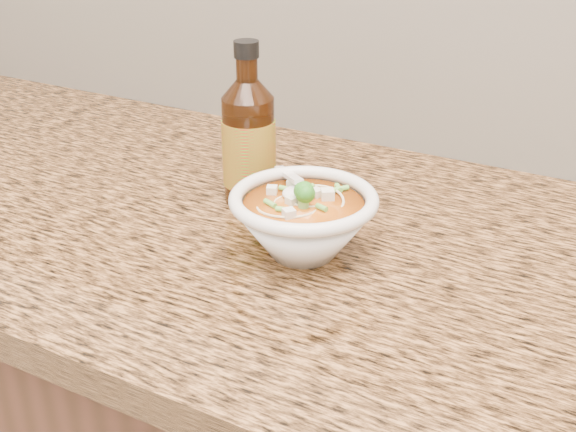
% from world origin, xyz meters
% --- Properties ---
extents(counter_slab, '(4.00, 0.68, 0.04)m').
position_xyz_m(counter_slab, '(0.00, 1.68, 0.88)').
color(counter_slab, '#A46E3C').
rests_on(counter_slab, cabinet).
extents(soup_bowl, '(0.17, 0.17, 0.09)m').
position_xyz_m(soup_bowl, '(-0.19, 1.61, 0.94)').
color(soup_bowl, white).
rests_on(soup_bowl, counter_slab).
extents(hot_sauce_bottle, '(0.09, 0.09, 0.21)m').
position_xyz_m(hot_sauce_bottle, '(-0.32, 1.71, 0.98)').
color(hot_sauce_bottle, '#381907').
rests_on(hot_sauce_bottle, counter_slab).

